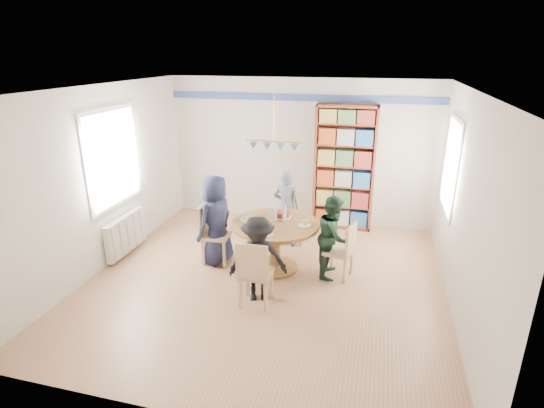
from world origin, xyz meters
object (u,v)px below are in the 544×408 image
(chair_right, at_px, (344,249))
(chair_far, at_px, (293,214))
(person_far, at_px, (287,208))
(dining_table, at_px, (275,235))
(person_near, at_px, (258,259))
(person_left, at_px, (216,220))
(bookshelf, at_px, (344,169))
(radiator, at_px, (126,234))
(chair_left, at_px, (211,231))
(chair_near, at_px, (254,271))
(person_right, at_px, (333,236))

(chair_right, distance_m, chair_far, 1.48)
(chair_far, xyz_separation_m, person_far, (-0.07, -0.18, 0.18))
(dining_table, xyz_separation_m, person_near, (-0.01, -0.87, 0.03))
(person_left, bearing_deg, person_far, 153.17)
(person_near, relative_size, bookshelf, 0.52)
(person_left, xyz_separation_m, person_far, (0.91, 0.90, -0.04))
(radiator, relative_size, bookshelf, 0.44)
(radiator, bearing_deg, person_far, 22.61)
(chair_left, xyz_separation_m, bookshelf, (1.84, 1.92, 0.60))
(person_near, height_order, bookshelf, bookshelf)
(person_far, bearing_deg, chair_right, 146.58)
(chair_left, distance_m, person_far, 1.35)
(radiator, distance_m, dining_table, 2.47)
(radiator, xyz_separation_m, dining_table, (2.46, 0.12, 0.21))
(person_far, height_order, person_near, person_far)
(chair_near, bearing_deg, chair_left, 134.15)
(dining_table, bearing_deg, person_right, 2.81)
(dining_table, distance_m, person_near, 0.87)
(chair_right, distance_m, bookshelf, 2.07)
(person_right, relative_size, bookshelf, 0.54)
(radiator, bearing_deg, chair_near, -20.82)
(chair_right, bearing_deg, radiator, -178.54)
(chair_near, distance_m, person_right, 1.40)
(radiator, height_order, person_right, person_right)
(chair_far, xyz_separation_m, person_near, (-0.06, -1.94, 0.10))
(person_far, bearing_deg, bookshelf, -121.04)
(chair_near, relative_size, person_far, 0.70)
(person_near, bearing_deg, chair_left, 119.88)
(radiator, xyz_separation_m, chair_right, (3.48, 0.09, 0.12))
(chair_right, relative_size, person_far, 0.64)
(chair_near, bearing_deg, bookshelf, 74.60)
(chair_far, xyz_separation_m, person_right, (0.82, -1.03, 0.13))
(radiator, height_order, person_left, person_left)
(person_right, height_order, bookshelf, bookshelf)
(person_near, bearing_deg, radiator, 143.35)
(chair_left, height_order, chair_far, chair_left)
(radiator, height_order, bookshelf, bookshelf)
(chair_near, bearing_deg, dining_table, 89.57)
(chair_far, distance_m, person_left, 1.47)
(chair_left, xyz_separation_m, person_right, (1.89, 0.04, 0.09))
(chair_far, relative_size, person_far, 0.66)
(person_far, relative_size, bookshelf, 0.59)
(radiator, xyz_separation_m, person_right, (3.32, 0.16, 0.26))
(chair_far, distance_m, person_far, 0.26)
(radiator, relative_size, dining_table, 0.77)
(chair_left, relative_size, chair_right, 1.10)
(dining_table, height_order, chair_near, chair_near)
(person_left, xyz_separation_m, person_right, (1.80, 0.04, -0.09))
(person_far, bearing_deg, person_right, 144.10)
(dining_table, relative_size, person_right, 1.07)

